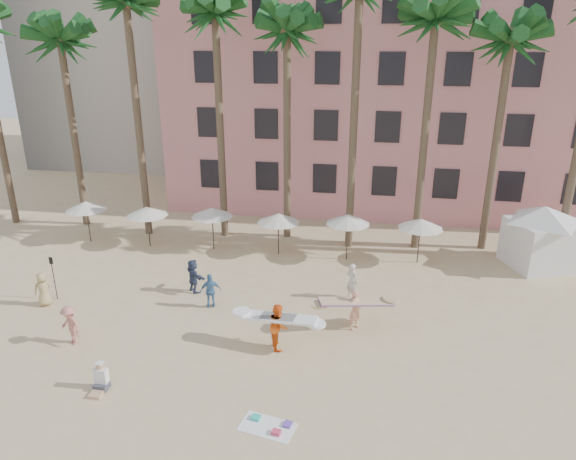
# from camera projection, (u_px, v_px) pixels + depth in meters

# --- Properties ---
(ground) EXTENTS (120.00, 120.00, 0.00)m
(ground) POSITION_uv_depth(u_px,v_px,m) (242.00, 389.00, 18.62)
(ground) COLOR #D1B789
(ground) RESTS_ON ground
(pink_hotel) EXTENTS (35.00, 14.00, 16.00)m
(pink_hotel) POSITION_uv_depth(u_px,v_px,m) (415.00, 94.00, 38.75)
(pink_hotel) COLOR #DB8785
(pink_hotel) RESTS_ON ground
(palm_row) EXTENTS (44.40, 5.40, 16.30)m
(palm_row) POSITION_uv_depth(u_px,v_px,m) (313.00, 19.00, 27.87)
(palm_row) COLOR brown
(palm_row) RESTS_ON ground
(umbrella_row) EXTENTS (22.50, 2.70, 2.73)m
(umbrella_row) POSITION_uv_depth(u_px,v_px,m) (245.00, 215.00, 29.82)
(umbrella_row) COLOR #332B23
(umbrella_row) RESTS_ON ground
(cabana) EXTENTS (5.75, 5.75, 3.50)m
(cabana) POSITION_uv_depth(u_px,v_px,m) (541.00, 231.00, 28.03)
(cabana) COLOR silver
(cabana) RESTS_ON ground
(beach_towel) EXTENTS (1.96, 1.34, 0.14)m
(beach_towel) POSITION_uv_depth(u_px,v_px,m) (269.00, 426.00, 16.78)
(beach_towel) COLOR white
(beach_towel) RESTS_ON ground
(carrier_yellow) EXTENTS (3.28, 1.77, 1.89)m
(carrier_yellow) POSITION_uv_depth(u_px,v_px,m) (356.00, 307.00, 22.14)
(carrier_yellow) COLOR #DE9A7D
(carrier_yellow) RESTS_ON ground
(carrier_white) EXTENTS (3.28, 1.19, 1.94)m
(carrier_white) POSITION_uv_depth(u_px,v_px,m) (278.00, 325.00, 20.82)
(carrier_white) COLOR orange
(carrier_white) RESTS_ON ground
(beachgoers) EXTENTS (15.23, 6.90, 1.83)m
(beachgoers) POSITION_uv_depth(u_px,v_px,m) (162.00, 293.00, 23.82)
(beachgoers) COLOR teal
(beachgoers) RESTS_ON ground
(paddle) EXTENTS (0.18, 0.04, 2.23)m
(paddle) POSITION_uv_depth(u_px,v_px,m) (53.00, 273.00, 24.57)
(paddle) COLOR black
(paddle) RESTS_ON ground
(seated_man) EXTENTS (0.48, 0.84, 1.09)m
(seated_man) POSITION_uv_depth(u_px,v_px,m) (101.00, 381.00, 18.46)
(seated_man) COLOR #3F3F4C
(seated_man) RESTS_ON ground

